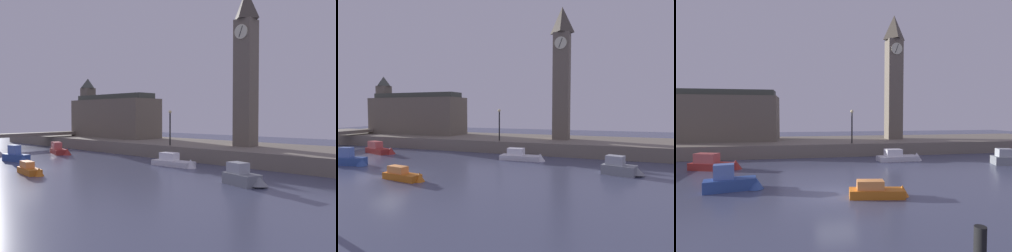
# 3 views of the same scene
# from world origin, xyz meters

# --- Properties ---
(ground_plane) EXTENTS (120.00, 120.00, 0.00)m
(ground_plane) POSITION_xyz_m (0.00, 0.00, 0.00)
(ground_plane) COLOR #474C66
(far_embankment) EXTENTS (70.00, 12.00, 1.50)m
(far_embankment) POSITION_xyz_m (0.00, 20.00, 0.75)
(far_embankment) COLOR slate
(far_embankment) RESTS_ON ground
(clock_tower) EXTENTS (2.25, 2.30, 17.24)m
(clock_tower) POSITION_xyz_m (10.88, 19.61, 10.41)
(clock_tower) COLOR #6B6051
(clock_tower) RESTS_ON far_embankment
(parliament_hall) EXTENTS (15.70, 5.35, 9.60)m
(parliament_hall) POSITION_xyz_m (-13.31, 20.60, 4.76)
(parliament_hall) COLOR #6B6051
(parliament_hall) RESTS_ON far_embankment
(streetlamp) EXTENTS (0.36, 0.36, 4.00)m
(streetlamp) POSITION_xyz_m (3.94, 14.88, 3.99)
(streetlamp) COLOR black
(streetlamp) RESTS_ON far_embankment
(boat_tour_blue) EXTENTS (3.86, 1.79, 1.72)m
(boat_tour_blue) POSITION_xyz_m (-6.49, 2.04, 0.57)
(boat_tour_blue) COLOR #2D4C93
(boat_tour_blue) RESTS_ON ground
(boat_dinghy_red) EXTENTS (4.84, 2.59, 1.63)m
(boat_dinghy_red) POSITION_xyz_m (-9.57, 9.04, 0.51)
(boat_dinghy_red) COLOR maroon
(boat_dinghy_red) RESTS_ON ground
(boat_patrol_orange) EXTENTS (3.83, 1.52, 1.17)m
(boat_patrol_orange) POSITION_xyz_m (2.55, -0.99, 0.37)
(boat_patrol_orange) COLOR orange
(boat_patrol_orange) RESTS_ON ground
(boat_ferry_white) EXTENTS (5.09, 1.77, 1.52)m
(boat_ferry_white) POSITION_xyz_m (8.65, 10.67, 0.39)
(boat_ferry_white) COLOR silver
(boat_ferry_white) RESTS_ON ground
(boat_cruiser_grey) EXTENTS (3.57, 2.14, 1.58)m
(boat_cruiser_grey) POSITION_xyz_m (18.14, 6.81, 0.58)
(boat_cruiser_grey) COLOR gray
(boat_cruiser_grey) RESTS_ON ground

